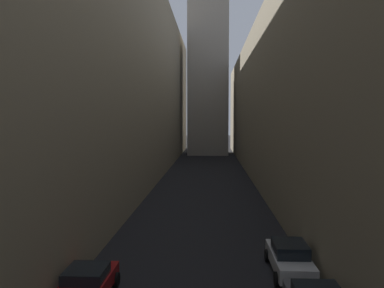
% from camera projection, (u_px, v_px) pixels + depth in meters
% --- Properties ---
extents(ground_plane, '(264.00, 264.00, 0.00)m').
position_uv_depth(ground_plane, '(205.00, 185.00, 44.52)').
color(ground_plane, black).
extents(building_block_left, '(14.32, 108.00, 24.32)m').
position_uv_depth(building_block_left, '(96.00, 77.00, 46.33)').
color(building_block_left, gray).
rests_on(building_block_left, ground).
extents(building_block_right, '(11.35, 108.00, 18.37)m').
position_uv_depth(building_block_right, '(304.00, 103.00, 45.40)').
color(building_block_right, gray).
rests_on(building_block_right, ground).
extents(parked_car_left_third, '(1.95, 3.93, 1.39)m').
position_uv_depth(parked_car_left_third, '(87.00, 283.00, 16.36)').
color(parked_car_left_third, maroon).
rests_on(parked_car_left_third, ground).
extents(parked_car_right_far, '(1.88, 4.53, 1.55)m').
position_uv_depth(parked_car_right_far, '(289.00, 258.00, 19.13)').
color(parked_car_right_far, silver).
rests_on(parked_car_right_far, ground).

